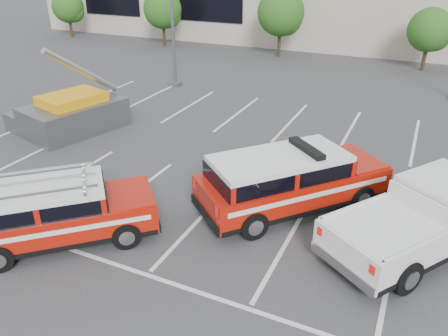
{
  "coord_description": "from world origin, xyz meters",
  "views": [
    {
      "loc": [
        5.27,
        -9.67,
        7.15
      ],
      "look_at": [
        0.11,
        1.39,
        1.05
      ],
      "focal_mm": 35.0,
      "sensor_mm": 36.0,
      "label": 1
    }
  ],
  "objects_px": {
    "tree_mid_left": "(282,14)",
    "white_pickup": "(429,221)",
    "tree_left": "(164,11)",
    "tree_mid_right": "(431,32)",
    "ladder_suv": "(58,216)",
    "fire_chief_suv": "(290,184)",
    "utility_rig": "(71,114)",
    "tree_far_left": "(69,8)"
  },
  "relations": [
    {
      "from": "tree_left",
      "to": "fire_chief_suv",
      "type": "xyz_separation_m",
      "value": [
        17.1,
        -20.41,
        -1.95
      ]
    },
    {
      "from": "tree_mid_left",
      "to": "tree_mid_right",
      "type": "xyz_separation_m",
      "value": [
        10.0,
        -0.0,
        -0.54
      ]
    },
    {
      "from": "fire_chief_suv",
      "to": "white_pickup",
      "type": "distance_m",
      "value": 3.9
    },
    {
      "from": "tree_left",
      "to": "utility_rig",
      "type": "xyz_separation_m",
      "value": [
        6.46,
        -18.16,
        -2.03
      ]
    },
    {
      "from": "tree_mid_left",
      "to": "white_pickup",
      "type": "relative_size",
      "value": 0.79
    },
    {
      "from": "tree_left",
      "to": "fire_chief_suv",
      "type": "height_order",
      "value": "tree_left"
    },
    {
      "from": "tree_left",
      "to": "tree_mid_left",
      "type": "height_order",
      "value": "tree_mid_left"
    },
    {
      "from": "tree_mid_right",
      "to": "utility_rig",
      "type": "xyz_separation_m",
      "value": [
        -13.54,
        -18.16,
        -1.76
      ]
    },
    {
      "from": "tree_left",
      "to": "utility_rig",
      "type": "bearing_deg",
      "value": -70.41
    },
    {
      "from": "tree_mid_left",
      "to": "tree_mid_right",
      "type": "distance_m",
      "value": 10.01
    },
    {
      "from": "tree_far_left",
      "to": "ladder_suv",
      "type": "relative_size",
      "value": 0.82
    },
    {
      "from": "tree_far_left",
      "to": "tree_mid_right",
      "type": "distance_m",
      "value": 30.0
    },
    {
      "from": "tree_far_left",
      "to": "tree_mid_right",
      "type": "xyz_separation_m",
      "value": [
        30.0,
        0.0,
        0.0
      ]
    },
    {
      "from": "fire_chief_suv",
      "to": "tree_mid_right",
      "type": "bearing_deg",
      "value": 123.13
    },
    {
      "from": "white_pickup",
      "to": "utility_rig",
      "type": "relative_size",
      "value": 1.33
    },
    {
      "from": "tree_left",
      "to": "white_pickup",
      "type": "distance_m",
      "value": 29.52
    },
    {
      "from": "tree_far_left",
      "to": "tree_left",
      "type": "bearing_deg",
      "value": 0.0
    },
    {
      "from": "tree_far_left",
      "to": "ladder_suv",
      "type": "height_order",
      "value": "tree_far_left"
    },
    {
      "from": "fire_chief_suv",
      "to": "utility_rig",
      "type": "relative_size",
      "value": 1.23
    },
    {
      "from": "tree_far_left",
      "to": "tree_mid_left",
      "type": "xyz_separation_m",
      "value": [
        20.0,
        0.0,
        0.54
      ]
    },
    {
      "from": "tree_mid_left",
      "to": "tree_mid_right",
      "type": "height_order",
      "value": "tree_mid_left"
    },
    {
      "from": "fire_chief_suv",
      "to": "utility_rig",
      "type": "bearing_deg",
      "value": -150.74
    },
    {
      "from": "ladder_suv",
      "to": "tree_far_left",
      "type": "bearing_deg",
      "value": 178.94
    },
    {
      "from": "tree_far_left",
      "to": "tree_mid_left",
      "type": "height_order",
      "value": "tree_mid_left"
    },
    {
      "from": "ladder_suv",
      "to": "utility_rig",
      "type": "relative_size",
      "value": 1.06
    },
    {
      "from": "fire_chief_suv",
      "to": "ladder_suv",
      "type": "relative_size",
      "value": 1.17
    },
    {
      "from": "fire_chief_suv",
      "to": "tree_far_left",
      "type": "bearing_deg",
      "value": -175.77
    },
    {
      "from": "tree_mid_left",
      "to": "white_pickup",
      "type": "distance_m",
      "value": 23.51
    },
    {
      "from": "tree_left",
      "to": "ladder_suv",
      "type": "distance_m",
      "value": 27.48
    },
    {
      "from": "tree_left",
      "to": "fire_chief_suv",
      "type": "distance_m",
      "value": 26.7
    },
    {
      "from": "tree_mid_right",
      "to": "ladder_suv",
      "type": "distance_m",
      "value": 25.98
    },
    {
      "from": "tree_far_left",
      "to": "tree_mid_left",
      "type": "bearing_deg",
      "value": 0.0
    },
    {
      "from": "ladder_suv",
      "to": "utility_rig",
      "type": "xyz_separation_m",
      "value": [
        -5.51,
        6.49,
        -0.02
      ]
    },
    {
      "from": "tree_mid_left",
      "to": "white_pickup",
      "type": "xyz_separation_m",
      "value": [
        11.0,
        -20.65,
        -2.3
      ]
    },
    {
      "from": "tree_far_left",
      "to": "ladder_suv",
      "type": "bearing_deg",
      "value": -48.28
    },
    {
      "from": "tree_mid_left",
      "to": "white_pickup",
      "type": "height_order",
      "value": "tree_mid_left"
    },
    {
      "from": "tree_mid_right",
      "to": "white_pickup",
      "type": "relative_size",
      "value": 0.65
    },
    {
      "from": "tree_left",
      "to": "tree_mid_left",
      "type": "bearing_deg",
      "value": 0.0
    },
    {
      "from": "tree_left",
      "to": "ladder_suv",
      "type": "height_order",
      "value": "tree_left"
    },
    {
      "from": "tree_left",
      "to": "tree_mid_left",
      "type": "xyz_separation_m",
      "value": [
        10.0,
        0.0,
        0.27
      ]
    },
    {
      "from": "tree_far_left",
      "to": "tree_mid_right",
      "type": "bearing_deg",
      "value": 0.0
    },
    {
      "from": "ladder_suv",
      "to": "white_pickup",
      "type": "bearing_deg",
      "value": 71.11
    }
  ]
}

